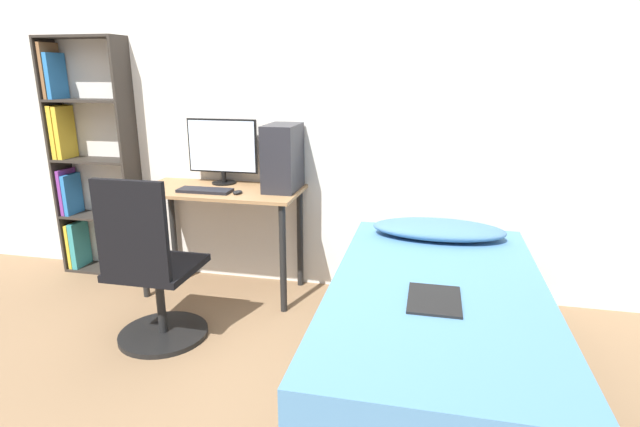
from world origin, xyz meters
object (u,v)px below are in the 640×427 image
object	(u,v)px
monitor	(222,149)
pc_tower	(283,158)
keyboard	(205,190)
bookshelf	(83,162)
bed	(435,331)
office_chair	(152,281)

from	to	relation	value
monitor	pc_tower	world-z (taller)	monitor
monitor	keyboard	size ratio (longest dim) A/B	1.42
bookshelf	monitor	size ratio (longest dim) A/B	3.46
bed	pc_tower	world-z (taller)	pc_tower
monitor	keyboard	bearing A→B (deg)	-94.31
bookshelf	keyboard	xyz separation A→B (m)	(1.10, -0.26, -0.10)
bookshelf	bed	distance (m)	2.84
bed	keyboard	world-z (taller)	keyboard
bed	pc_tower	size ratio (longest dim) A/B	4.57
bookshelf	pc_tower	xyz separation A→B (m)	(1.59, -0.08, 0.10)
keyboard	pc_tower	world-z (taller)	pc_tower
bed	keyboard	size ratio (longest dim) A/B	5.55
bookshelf	bed	world-z (taller)	bookshelf
bookshelf	office_chair	world-z (taller)	bookshelf
bookshelf	keyboard	world-z (taller)	bookshelf
bookshelf	pc_tower	bearing A→B (deg)	-2.83
bookshelf	pc_tower	distance (m)	1.60
office_chair	bed	bearing A→B (deg)	0.46
keyboard	pc_tower	xyz separation A→B (m)	(0.49, 0.18, 0.21)
bed	monitor	size ratio (longest dim) A/B	3.92
monitor	pc_tower	xyz separation A→B (m)	(0.47, -0.09, -0.03)
pc_tower	bed	bearing A→B (deg)	-38.00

